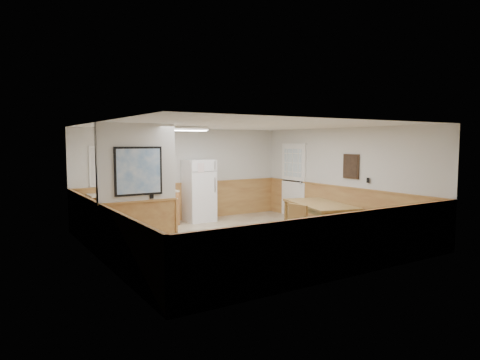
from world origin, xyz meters
TOP-DOWN VIEW (x-y plane):
  - ground at (0.00, 0.00)m, footprint 6.00×6.00m
  - ceiling at (0.00, 0.00)m, footprint 6.00×6.00m
  - back_wall at (0.00, 3.00)m, footprint 6.00×0.02m
  - right_wall at (3.00, 0.00)m, footprint 0.02×6.00m
  - left_wall at (-3.00, 0.00)m, footprint 0.02×6.00m
  - wainscot_back at (0.00, 2.98)m, footprint 6.00×0.04m
  - wainscot_right at (2.98, 0.00)m, footprint 0.04×6.00m
  - wainscot_left at (-2.98, 0.00)m, footprint 0.04×6.00m
  - partition_wall at (-2.25, 0.19)m, footprint 1.50×0.20m
  - kitchen_counter at (-1.21, 2.68)m, footprint 2.20×0.61m
  - exterior_door at (2.96, 1.90)m, footprint 0.07×1.02m
  - kitchen_window at (-2.10, 2.98)m, footprint 0.80×0.04m
  - wall_painting at (2.97, -0.30)m, footprint 0.04×0.50m
  - fluorescent_fixture at (-0.80, 1.30)m, footprint 1.20×0.30m
  - refrigerator at (0.29, 2.63)m, footprint 0.74×0.72m
  - dining_table at (1.79, -0.49)m, footprint 1.47×2.18m
  - dining_bench at (2.68, -0.42)m, footprint 0.65×1.66m
  - dining_chair at (0.94, -0.85)m, footprint 0.76×0.57m
  - fire_extinguisher at (-0.68, 2.67)m, footprint 0.14×0.14m
  - soap_bottle at (-2.06, 2.64)m, footprint 0.09×0.09m

SIDE VIEW (x-z plane):
  - ground at x=0.00m, z-range 0.00..0.00m
  - dining_bench at x=2.68m, z-range 0.12..0.57m
  - kitchen_counter at x=-1.21m, z-range -0.04..0.96m
  - dining_chair at x=0.94m, z-range 0.07..0.92m
  - wainscot_back at x=0.00m, z-range 0.00..1.00m
  - wainscot_right at x=2.98m, z-range 0.00..1.00m
  - wainscot_left at x=-2.98m, z-range 0.00..1.00m
  - dining_table at x=1.79m, z-range 0.29..1.04m
  - refrigerator at x=0.29m, z-range 0.00..1.68m
  - soap_bottle at x=-2.06m, z-range 0.90..1.13m
  - exterior_door at x=2.96m, z-range -0.02..2.13m
  - fire_extinguisher at x=-0.68m, z-range 0.87..1.30m
  - partition_wall at x=-2.25m, z-range -0.02..2.48m
  - back_wall at x=0.00m, z-range 0.00..2.50m
  - right_wall at x=3.00m, z-range 0.00..2.50m
  - left_wall at x=-3.00m, z-range 0.00..2.50m
  - kitchen_window at x=-2.10m, z-range 1.05..2.05m
  - wall_painting at x=2.97m, z-range 1.25..1.85m
  - fluorescent_fixture at x=-0.80m, z-range 2.40..2.49m
  - ceiling at x=0.00m, z-range 2.49..2.51m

